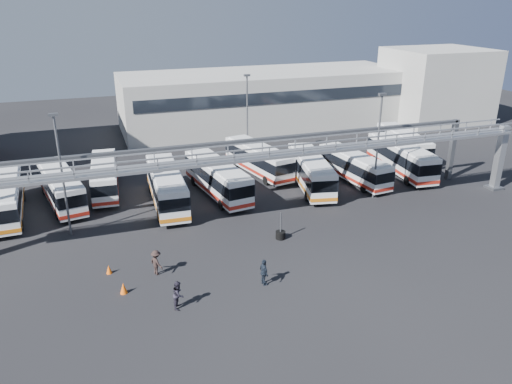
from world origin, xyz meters
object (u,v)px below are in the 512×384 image
object	(u,v)px
bus_4	(217,177)
cone_right	(109,269)
light_pole_mid	(378,141)
pedestrian_d	(264,272)
bus_9	(403,143)
tire_stack	(281,234)
bus_7	(354,166)
light_pole_back	(247,114)
bus_6	(311,170)
bus_3	(166,185)
pedestrian_b	(178,294)
bus_8	(401,157)
bus_0	(6,197)
bus_1	(61,186)
bus_2	(105,176)
pedestrian_c	(156,262)
bus_5	(258,158)
cone_left	(123,288)
light_pole_left	(61,170)

from	to	relation	value
bus_4	cone_right	world-z (taller)	bus_4
light_pole_mid	pedestrian_d	xyz separation A→B (m)	(-15.54, -11.35, -4.77)
light_pole_mid	bus_9	distance (m)	15.01
bus_9	tire_stack	world-z (taller)	bus_9
bus_7	light_pole_back	bearing A→B (deg)	122.55
bus_6	tire_stack	distance (m)	12.25
bus_6	cone_right	world-z (taller)	bus_6
bus_3	bus_4	bearing A→B (deg)	11.19
pedestrian_b	pedestrian_d	size ratio (longest dim) A/B	0.98
bus_8	bus_0	bearing A→B (deg)	-177.57
light_pole_mid	bus_0	distance (m)	34.18
light_pole_mid	tire_stack	size ratio (longest dim) A/B	4.43
light_pole_mid	bus_1	distance (m)	30.14
cone_right	light_pole_mid	bearing A→B (deg)	13.95
light_pole_back	bus_9	world-z (taller)	light_pole_back
pedestrian_b	bus_0	bearing A→B (deg)	55.31
bus_1	bus_9	xyz separation A→B (m)	(38.99, 1.89, -0.03)
pedestrian_b	tire_stack	size ratio (longest dim) A/B	0.82
bus_2	bus_4	world-z (taller)	bus_4
bus_8	pedestrian_c	bearing A→B (deg)	-151.31
bus_4	pedestrian_d	distance (m)	17.06
bus_6	bus_8	distance (m)	11.32
bus_5	light_pole_back	bearing A→B (deg)	74.23
light_pole_mid	bus_7	world-z (taller)	light_pole_mid
bus_4	cone_right	xyz separation A→B (m)	(-11.25, -11.96, -1.54)
light_pole_mid	tire_stack	world-z (taller)	light_pole_mid
bus_8	pedestrian_b	xyz separation A→B (m)	(-28.16, -17.32, -0.95)
bus_5	pedestrian_d	xyz separation A→B (m)	(-7.22, -21.60, -0.85)
tire_stack	cone_left	bearing A→B (deg)	-162.73
bus_0	light_pole_mid	bearing A→B (deg)	-14.74
light_pole_back	bus_3	xyz separation A→B (m)	(-11.34, -10.14, -3.80)
light_pole_mid	bus_4	bearing A→B (deg)	158.38
pedestrian_b	tire_stack	distance (m)	11.82
bus_5	cone_left	size ratio (longest dim) A/B	14.06
bus_3	bus_9	xyz separation A→B (m)	(29.63, 5.35, -0.13)
bus_5	cone_right	xyz separation A→B (m)	(-17.13, -16.57, -1.47)
light_pole_left	pedestrian_d	world-z (taller)	light_pole_left
bus_1	pedestrian_d	size ratio (longest dim) A/B	5.82
bus_2	tire_stack	xyz separation A→B (m)	(12.72, -15.41, -1.35)
light_pole_back	pedestrian_b	xyz separation A→B (m)	(-13.55, -27.08, -4.79)
light_pole_mid	bus_2	bearing A→B (deg)	157.65
pedestrian_c	pedestrian_d	distance (m)	7.70
cone_right	bus_0	bearing A→B (deg)	120.58
bus_4	tire_stack	bearing A→B (deg)	-86.31
bus_2	bus_6	bearing A→B (deg)	-12.06
bus_0	pedestrian_b	bearing A→B (deg)	-61.37
light_pole_left	tire_stack	world-z (taller)	light_pole_left
bus_0	pedestrian_c	world-z (taller)	bus_0
bus_1	bus_9	world-z (taller)	bus_1
bus_4	bus_0	bearing A→B (deg)	167.96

